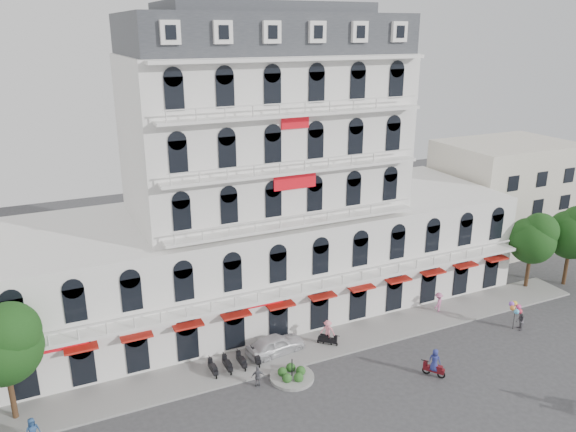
# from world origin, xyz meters

# --- Properties ---
(ground) EXTENTS (120.00, 120.00, 0.00)m
(ground) POSITION_xyz_m (0.00, 0.00, 0.00)
(ground) COLOR #38383A
(ground) RESTS_ON ground
(sidewalk) EXTENTS (53.00, 4.00, 0.16)m
(sidewalk) POSITION_xyz_m (0.00, 9.00, 0.08)
(sidewalk) COLOR gray
(sidewalk) RESTS_ON ground
(main_building) EXTENTS (45.00, 15.00, 25.80)m
(main_building) POSITION_xyz_m (0.00, 18.00, 9.96)
(main_building) COLOR silver
(main_building) RESTS_ON ground
(flank_building_east) EXTENTS (14.00, 10.00, 12.00)m
(flank_building_east) POSITION_xyz_m (30.00, 20.00, 6.00)
(flank_building_east) COLOR beige
(flank_building_east) RESTS_ON ground
(traffic_island) EXTENTS (3.20, 3.20, 1.60)m
(traffic_island) POSITION_xyz_m (-3.00, 6.00, 0.26)
(traffic_island) COLOR gray
(traffic_island) RESTS_ON ground
(parked_scooter_row) EXTENTS (4.40, 1.80, 1.10)m
(parked_scooter_row) POSITION_xyz_m (-6.35, 8.80, 0.00)
(parked_scooter_row) COLOR black
(parked_scooter_row) RESTS_ON ground
(tree_west_inner) EXTENTS (4.76, 4.76, 8.25)m
(tree_west_inner) POSITION_xyz_m (-20.95, 9.48, 5.68)
(tree_west_inner) COLOR #382314
(tree_west_inner) RESTS_ON ground
(tree_east_inner) EXTENTS (4.40, 4.37, 7.57)m
(tree_east_inner) POSITION_xyz_m (24.05, 9.98, 5.21)
(tree_east_inner) COLOR #382314
(tree_east_inner) RESTS_ON ground
(tree_east_outer) EXTENTS (4.65, 4.65, 8.05)m
(tree_east_outer) POSITION_xyz_m (28.05, 8.98, 5.55)
(tree_east_outer) COLOR #382314
(tree_east_outer) RESTS_ON ground
(parked_car) EXTENTS (4.86, 2.43, 1.59)m
(parked_car) POSITION_xyz_m (-2.75, 9.50, 0.80)
(parked_car) COLOR silver
(parked_car) RESTS_ON ground
(rider_east) EXTENTS (1.17, 1.44, 2.18)m
(rider_east) POSITION_xyz_m (6.44, 1.99, 1.09)
(rider_east) COLOR maroon
(rider_east) RESTS_ON ground
(rider_center) EXTENTS (1.33, 1.29, 2.28)m
(rider_center) POSITION_xyz_m (1.41, 8.78, 1.21)
(rider_center) COLOR black
(rider_center) RESTS_ON ground
(pedestrian_left) EXTENTS (0.97, 0.76, 1.74)m
(pedestrian_left) POSITION_xyz_m (-20.00, 6.63, 0.87)
(pedestrian_left) COLOR navy
(pedestrian_left) RESTS_ON ground
(pedestrian_mid) EXTENTS (0.99, 0.58, 1.58)m
(pedestrian_mid) POSITION_xyz_m (-5.55, 6.18, 0.79)
(pedestrian_mid) COLOR slate
(pedestrian_mid) RESTS_ON ground
(pedestrian_right) EXTENTS (1.43, 1.25, 1.92)m
(pedestrian_right) POSITION_xyz_m (12.91, 9.50, 0.96)
(pedestrian_right) COLOR #C16694
(pedestrian_right) RESTS_ON ground
(balloon_vendor) EXTENTS (1.42, 1.30, 2.45)m
(balloon_vendor) POSITION_xyz_m (17.01, 4.39, 1.29)
(balloon_vendor) COLOR #59565E
(balloon_vendor) RESTS_ON ground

